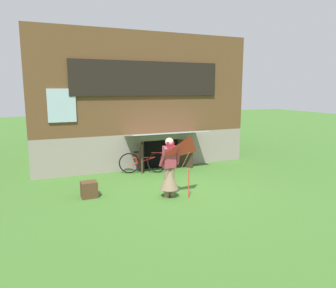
# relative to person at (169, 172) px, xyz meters

# --- Properties ---
(ground_plane) EXTENTS (60.00, 60.00, 0.00)m
(ground_plane) POSITION_rel_person_xyz_m (0.54, 0.25, -0.70)
(ground_plane) COLOR #3D6B28
(log_house) EXTENTS (8.22, 5.91, 5.00)m
(log_house) POSITION_rel_person_xyz_m (0.54, 5.65, 1.80)
(log_house) COLOR gray
(log_house) RESTS_ON ground_plane
(person) EXTENTS (0.61, 0.53, 1.67)m
(person) POSITION_rel_person_xyz_m (0.00, 0.00, 0.00)
(person) COLOR #7F6B51
(person) RESTS_ON ground_plane
(kite) EXTENTS (0.99, 0.89, 1.72)m
(kite) POSITION_rel_person_xyz_m (0.41, -0.50, 0.67)
(kite) COLOR red
(kite) RESTS_ON ground_plane
(bicycle_red) EXTENTS (1.68, 0.56, 0.79)m
(bicycle_red) POSITION_rel_person_xyz_m (0.16, 2.73, -0.32)
(bicycle_red) COLOR black
(bicycle_red) RESTS_ON ground_plane
(wooden_crate) EXTENTS (0.44, 0.37, 0.44)m
(wooden_crate) POSITION_rel_person_xyz_m (-2.06, 0.84, -0.48)
(wooden_crate) COLOR #4C331E
(wooden_crate) RESTS_ON ground_plane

